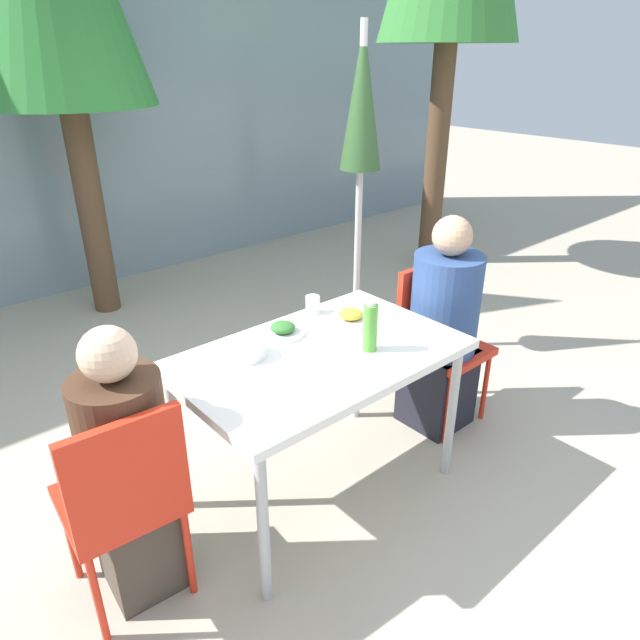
{
  "coord_description": "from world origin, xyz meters",
  "views": [
    {
      "loc": [
        -1.4,
        -1.62,
        1.93
      ],
      "look_at": [
        0.0,
        0.0,
        0.9
      ],
      "focal_mm": 32.0,
      "sensor_mm": 36.0,
      "label": 1
    }
  ],
  "objects_px": {
    "person_right": "(442,332)",
    "bottle": "(370,327)",
    "chair_right": "(435,331)",
    "drinking_cup": "(313,305)",
    "closed_umbrella": "(361,134)",
    "chair_left": "(124,494)",
    "salad_bowl": "(247,350)",
    "person_left": "(129,473)"
  },
  "relations": [
    {
      "from": "person_right",
      "to": "bottle",
      "type": "xyz_separation_m",
      "value": [
        -0.69,
        -0.13,
        0.3
      ]
    },
    {
      "from": "chair_right",
      "to": "drinking_cup",
      "type": "height_order",
      "value": "chair_right"
    },
    {
      "from": "person_right",
      "to": "closed_umbrella",
      "type": "relative_size",
      "value": 0.57
    },
    {
      "from": "chair_left",
      "to": "closed_umbrella",
      "type": "distance_m",
      "value": 2.45
    },
    {
      "from": "person_right",
      "to": "chair_left",
      "type": "bearing_deg",
      "value": 0.32
    },
    {
      "from": "bottle",
      "to": "person_right",
      "type": "bearing_deg",
      "value": 10.39
    },
    {
      "from": "drinking_cup",
      "to": "person_right",
      "type": "bearing_deg",
      "value": -26.72
    },
    {
      "from": "closed_umbrella",
      "to": "person_right",
      "type": "bearing_deg",
      "value": -106.46
    },
    {
      "from": "closed_umbrella",
      "to": "salad_bowl",
      "type": "distance_m",
      "value": 1.73
    },
    {
      "from": "chair_left",
      "to": "person_right",
      "type": "bearing_deg",
      "value": 4.71
    },
    {
      "from": "person_left",
      "to": "salad_bowl",
      "type": "distance_m",
      "value": 0.66
    },
    {
      "from": "chair_left",
      "to": "drinking_cup",
      "type": "relative_size",
      "value": 9.81
    },
    {
      "from": "closed_umbrella",
      "to": "bottle",
      "type": "bearing_deg",
      "value": -132.29
    },
    {
      "from": "chair_left",
      "to": "salad_bowl",
      "type": "xyz_separation_m",
      "value": [
        0.66,
        0.18,
        0.27
      ]
    },
    {
      "from": "bottle",
      "to": "salad_bowl",
      "type": "xyz_separation_m",
      "value": [
        -0.43,
        0.29,
        -0.08
      ]
    },
    {
      "from": "person_left",
      "to": "person_right",
      "type": "distance_m",
      "value": 1.72
    },
    {
      "from": "chair_right",
      "to": "closed_umbrella",
      "type": "xyz_separation_m",
      "value": [
        0.23,
        0.85,
        0.94
      ]
    },
    {
      "from": "person_left",
      "to": "person_right",
      "type": "bearing_deg",
      "value": 2.19
    },
    {
      "from": "closed_umbrella",
      "to": "bottle",
      "type": "xyz_separation_m",
      "value": [
        -0.96,
        -1.06,
        -0.59
      ]
    },
    {
      "from": "chair_right",
      "to": "bottle",
      "type": "xyz_separation_m",
      "value": [
        -0.74,
        -0.21,
        0.34
      ]
    },
    {
      "from": "salad_bowl",
      "to": "closed_umbrella",
      "type": "bearing_deg",
      "value": 28.72
    },
    {
      "from": "bottle",
      "to": "drinking_cup",
      "type": "xyz_separation_m",
      "value": [
        0.06,
        0.44,
        -0.06
      ]
    },
    {
      "from": "closed_umbrella",
      "to": "salad_bowl",
      "type": "height_order",
      "value": "closed_umbrella"
    },
    {
      "from": "bottle",
      "to": "chair_left",
      "type": "bearing_deg",
      "value": 174.12
    },
    {
      "from": "chair_left",
      "to": "person_right",
      "type": "relative_size",
      "value": 0.74
    },
    {
      "from": "bottle",
      "to": "salad_bowl",
      "type": "bearing_deg",
      "value": 145.92
    },
    {
      "from": "person_right",
      "to": "bottle",
      "type": "height_order",
      "value": "person_right"
    },
    {
      "from": "chair_left",
      "to": "drinking_cup",
      "type": "bearing_deg",
      "value": 20.4
    },
    {
      "from": "salad_bowl",
      "to": "drinking_cup",
      "type": "bearing_deg",
      "value": 17.08
    },
    {
      "from": "chair_left",
      "to": "salad_bowl",
      "type": "relative_size",
      "value": 5.35
    },
    {
      "from": "person_left",
      "to": "closed_umbrella",
      "type": "xyz_separation_m",
      "value": [
        2.0,
        0.87,
        0.93
      ]
    },
    {
      "from": "chair_right",
      "to": "person_right",
      "type": "xyz_separation_m",
      "value": [
        -0.05,
        -0.08,
        0.04
      ]
    },
    {
      "from": "person_left",
      "to": "person_right",
      "type": "xyz_separation_m",
      "value": [
        1.72,
        -0.06,
        0.03
      ]
    },
    {
      "from": "drinking_cup",
      "to": "salad_bowl",
      "type": "height_order",
      "value": "drinking_cup"
    },
    {
      "from": "chair_left",
      "to": "bottle",
      "type": "relative_size",
      "value": 3.85
    },
    {
      "from": "chair_right",
      "to": "person_right",
      "type": "distance_m",
      "value": 0.1
    },
    {
      "from": "person_right",
      "to": "salad_bowl",
      "type": "height_order",
      "value": "person_right"
    },
    {
      "from": "closed_umbrella",
      "to": "salad_bowl",
      "type": "xyz_separation_m",
      "value": [
        -1.4,
        -0.76,
        -0.67
      ]
    },
    {
      "from": "drinking_cup",
      "to": "closed_umbrella",
      "type": "bearing_deg",
      "value": 34.13
    },
    {
      "from": "chair_right",
      "to": "drinking_cup",
      "type": "relative_size",
      "value": 9.81
    },
    {
      "from": "chair_left",
      "to": "person_left",
      "type": "bearing_deg",
      "value": 57.99
    },
    {
      "from": "chair_left",
      "to": "salad_bowl",
      "type": "height_order",
      "value": "chair_left"
    }
  ]
}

